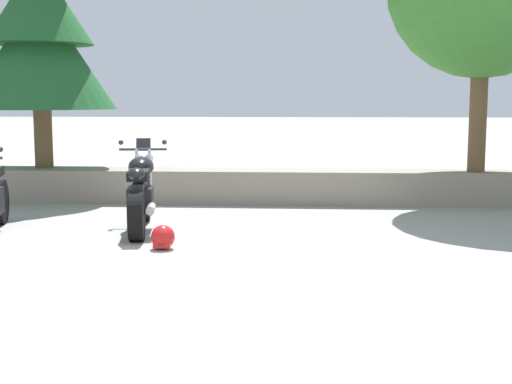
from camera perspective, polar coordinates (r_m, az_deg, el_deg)
The scene contains 5 objects.
ground_plane at distance 7.20m, azimuth -1.72°, elevation -6.38°, with size 120.00×120.00×0.00m, color gray.
stone_wall at distance 11.87m, azimuth 0.47°, elevation 0.49°, with size 36.00×0.80×0.55m, color gray.
motorcycle_black_centre at distance 9.46m, azimuth -9.27°, elevation -0.13°, with size 0.74×2.06×1.18m.
rider_helmet at distance 8.26m, azimuth -7.53°, elevation -3.66°, with size 0.28×0.28×0.28m.
pine_tree_mid_left at distance 12.76m, azimuth -17.09°, elevation 12.18°, with size 2.52×2.52×4.06m.
Camera 1 is at (0.67, -6.96, 1.73)m, focal length 49.58 mm.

